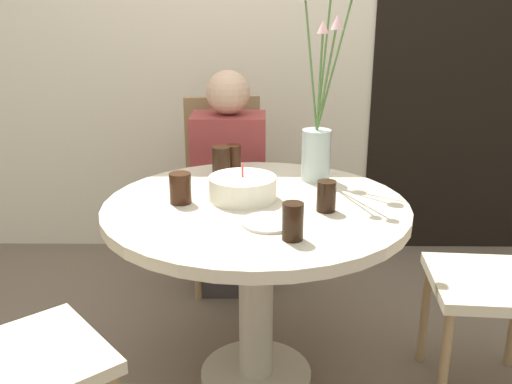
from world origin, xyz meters
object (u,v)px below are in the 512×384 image
object	(u,v)px
birthday_cake	(243,188)
drink_glass_0	(326,196)
drink_glass_2	(293,221)
chair_left_flank	(225,179)
drink_glass_3	(233,159)
person_guest	(230,192)
side_plate	(269,222)
drink_glass_1	(180,188)
flower_vase	(319,116)
drink_glass_4	(221,163)

from	to	relation	value
birthday_cake	drink_glass_0	world-z (taller)	birthday_cake
drink_glass_2	chair_left_flank	bearing A→B (deg)	102.88
drink_glass_3	birthday_cake	bearing A→B (deg)	-81.50
chair_left_flank	person_guest	distance (m)	0.16
birthday_cake	side_plate	bearing A→B (deg)	-69.08
drink_glass_0	drink_glass_1	world-z (taller)	drink_glass_1
flower_vase	drink_glass_4	distance (m)	0.42
flower_vase	drink_glass_3	world-z (taller)	flower_vase
birthday_cake	side_plate	xyz separation A→B (m)	(0.09, -0.24, -0.04)
side_plate	drink_glass_0	size ratio (longest dim) A/B	1.72
drink_glass_0	drink_glass_4	bearing A→B (deg)	135.73
drink_glass_3	chair_left_flank	bearing A→B (deg)	97.47
drink_glass_0	drink_glass_2	bearing A→B (deg)	-117.04
drink_glass_4	drink_glass_1	bearing A→B (deg)	-112.86
drink_glass_1	birthday_cake	bearing A→B (deg)	10.00
drink_glass_3	drink_glass_0	bearing A→B (deg)	-53.45
drink_glass_1	drink_glass_3	world-z (taller)	drink_glass_3
birthday_cake	side_plate	world-z (taller)	birthday_cake
drink_glass_0	drink_glass_2	world-z (taller)	drink_glass_2
chair_left_flank	drink_glass_1	bearing A→B (deg)	-106.70
drink_glass_0	drink_glass_2	size ratio (longest dim) A/B	0.91
flower_vase	chair_left_flank	bearing A→B (deg)	123.85
flower_vase	person_guest	size ratio (longest dim) A/B	0.71
side_plate	drink_glass_3	size ratio (longest dim) A/B	1.56
chair_left_flank	drink_glass_0	bearing A→B (deg)	-78.00
person_guest	drink_glass_0	bearing A→B (deg)	-65.34
side_plate	drink_glass_0	xyz separation A→B (m)	(0.19, 0.12, 0.05)
drink_glass_3	person_guest	distance (m)	0.44
flower_vase	drink_glass_4	size ratio (longest dim) A/B	6.04
drink_glass_0	drink_glass_3	size ratio (longest dim) A/B	0.91
drink_glass_3	person_guest	bearing A→B (deg)	96.13
chair_left_flank	drink_glass_4	bearing A→B (deg)	-98.13
drink_glass_4	person_guest	xyz separation A→B (m)	(0.00, 0.44, -0.27)
flower_vase	drink_glass_3	bearing A→B (deg)	165.93
drink_glass_4	side_plate	bearing A→B (deg)	-69.36
drink_glass_4	birthday_cake	bearing A→B (deg)	-69.63
drink_glass_3	drink_glass_4	size ratio (longest dim) A/B	0.89
chair_left_flank	drink_glass_3	bearing A→B (deg)	-93.02
person_guest	drink_glass_3	bearing A→B (deg)	-83.87
drink_glass_1	drink_glass_4	xyz separation A→B (m)	(0.12, 0.28, 0.01)
flower_vase	person_guest	xyz separation A→B (m)	(-0.37, 0.44, -0.45)
drink_glass_1	person_guest	size ratio (longest dim) A/B	0.10
birthday_cake	drink_glass_4	xyz separation A→B (m)	(-0.09, 0.25, 0.02)
flower_vase	drink_glass_2	size ratio (longest dim) A/B	6.84
side_plate	birthday_cake	bearing A→B (deg)	110.92
drink_glass_2	person_guest	xyz separation A→B (m)	(-0.24, 1.04, -0.26)
birthday_cake	drink_glass_3	bearing A→B (deg)	98.50
drink_glass_1	drink_glass_3	xyz separation A→B (m)	(0.16, 0.37, 0.00)
drink_glass_1	drink_glass_3	distance (m)	0.40
birthday_cake	drink_glass_1	xyz separation A→B (m)	(-0.21, -0.04, 0.01)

